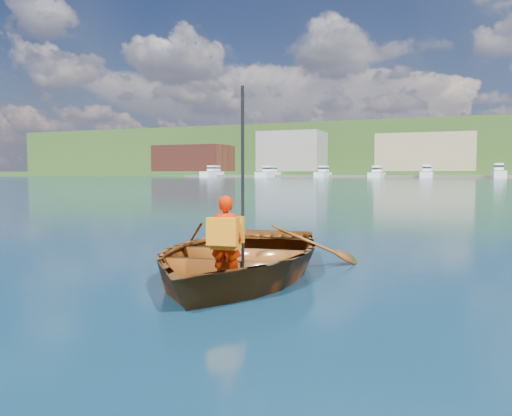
{
  "coord_description": "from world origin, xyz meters",
  "views": [
    {
      "loc": [
        3.26,
        -6.37,
        1.33
      ],
      "look_at": [
        0.96,
        -0.49,
        0.89
      ],
      "focal_mm": 35.0,
      "sensor_mm": 36.0,
      "label": 1
    }
  ],
  "objects_px": {
    "dock": "(434,176)",
    "marina_yachts": "(431,173)",
    "child_paddler": "(226,237)",
    "rowboat": "(238,255)"
  },
  "relations": [
    {
      "from": "rowboat",
      "to": "child_paddler",
      "type": "xyz_separation_m",
      "value": [
        0.24,
        -0.88,
        0.36
      ]
    },
    {
      "from": "dock",
      "to": "marina_yachts",
      "type": "bearing_deg",
      "value": -97.45
    },
    {
      "from": "rowboat",
      "to": "dock",
      "type": "height_order",
      "value": "dock"
    },
    {
      "from": "child_paddler",
      "to": "rowboat",
      "type": "bearing_deg",
      "value": 105.23
    },
    {
      "from": "dock",
      "to": "marina_yachts",
      "type": "height_order",
      "value": "marina_yachts"
    },
    {
      "from": "dock",
      "to": "marina_yachts",
      "type": "distance_m",
      "value": 4.81
    },
    {
      "from": "child_paddler",
      "to": "dock",
      "type": "bearing_deg",
      "value": 90.93
    },
    {
      "from": "rowboat",
      "to": "dock",
      "type": "distance_m",
      "value": 148.51
    },
    {
      "from": "marina_yachts",
      "to": "child_paddler",
      "type": "bearing_deg",
      "value": -88.79
    },
    {
      "from": "dock",
      "to": "child_paddler",
      "type": "bearing_deg",
      "value": -89.07
    }
  ]
}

